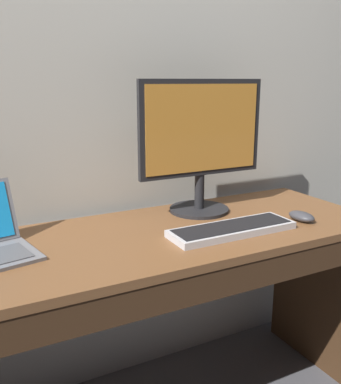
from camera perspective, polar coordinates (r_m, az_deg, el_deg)
The scene contains 5 objects.
back_wall at distance 1.70m, azimuth -10.29°, elevation 15.47°, with size 4.22×0.04×2.61m, color beige.
desk at distance 1.52m, azimuth -4.55°, elevation -13.77°, with size 1.84×0.59×0.77m.
external_monitor at distance 1.66m, azimuth 4.14°, elevation 6.65°, with size 0.52×0.24×0.51m.
wired_keyboard at distance 1.50m, azimuth 8.17°, elevation -4.89°, with size 0.45×0.14×0.03m.
computer_mouse at distance 1.67m, azimuth 16.98°, elevation -3.11°, with size 0.06×0.11×0.04m, color #38383D.
Camera 1 is at (-0.51, -1.25, 1.27)m, focal length 40.22 mm.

